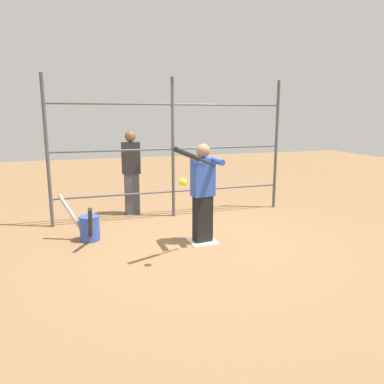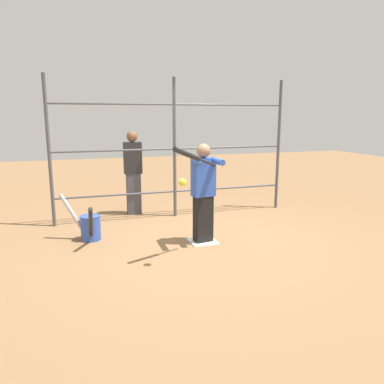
{
  "view_description": "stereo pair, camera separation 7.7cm",
  "coord_description": "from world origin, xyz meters",
  "px_view_note": "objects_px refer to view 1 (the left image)",
  "views": [
    {
      "loc": [
        1.9,
        5.1,
        1.9
      ],
      "look_at": [
        0.28,
        0.33,
        0.86
      ],
      "focal_mm": 35.0,
      "sensor_mm": 36.0,
      "label": 1
    },
    {
      "loc": [
        1.83,
        5.13,
        1.9
      ],
      "look_at": [
        0.28,
        0.33,
        0.86
      ],
      "focal_mm": 35.0,
      "sensor_mm": 36.0,
      "label": 2
    }
  ],
  "objects_px": {
    "bat_bucket": "(89,227)",
    "softball_in_flight": "(183,182)",
    "batter": "(203,190)",
    "baseball_bat_swinging": "(191,156)",
    "bystander_behind_fence": "(131,172)"
  },
  "relations": [
    {
      "from": "bat_bucket",
      "to": "softball_in_flight",
      "type": "bearing_deg",
      "value": 126.51
    },
    {
      "from": "batter",
      "to": "baseball_bat_swinging",
      "type": "distance_m",
      "value": 0.93
    },
    {
      "from": "batter",
      "to": "softball_in_flight",
      "type": "bearing_deg",
      "value": 54.95
    },
    {
      "from": "bat_bucket",
      "to": "bystander_behind_fence",
      "type": "bearing_deg",
      "value": -123.57
    },
    {
      "from": "batter",
      "to": "bat_bucket",
      "type": "height_order",
      "value": "batter"
    },
    {
      "from": "batter",
      "to": "baseball_bat_swinging",
      "type": "bearing_deg",
      "value": 57.12
    },
    {
      "from": "softball_in_flight",
      "to": "bat_bucket",
      "type": "distance_m",
      "value": 2.0
    },
    {
      "from": "softball_in_flight",
      "to": "bystander_behind_fence",
      "type": "bearing_deg",
      "value": -86.81
    },
    {
      "from": "softball_in_flight",
      "to": "bystander_behind_fence",
      "type": "relative_size",
      "value": 0.06
    },
    {
      "from": "batter",
      "to": "bystander_behind_fence",
      "type": "xyz_separation_m",
      "value": [
        0.72,
        -2.02,
        0.03
      ]
    },
    {
      "from": "baseball_bat_swinging",
      "to": "batter",
      "type": "bearing_deg",
      "value": -122.88
    },
    {
      "from": "batter",
      "to": "bystander_behind_fence",
      "type": "bearing_deg",
      "value": -70.35
    },
    {
      "from": "bat_bucket",
      "to": "bystander_behind_fence",
      "type": "height_order",
      "value": "bystander_behind_fence"
    },
    {
      "from": "softball_in_flight",
      "to": "bystander_behind_fence",
      "type": "xyz_separation_m",
      "value": [
        0.16,
        -2.82,
        -0.26
      ]
    },
    {
      "from": "batter",
      "to": "bat_bucket",
      "type": "bearing_deg",
      "value": -21.47
    }
  ]
}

